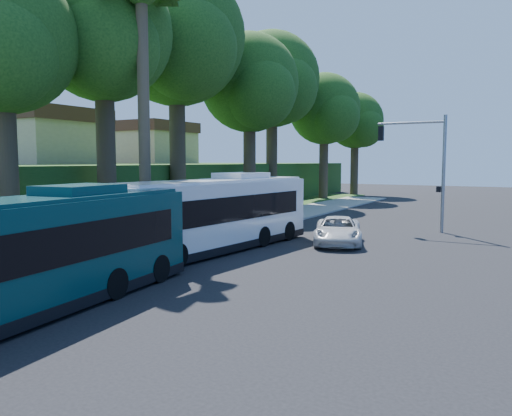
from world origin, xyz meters
The scene contains 19 objects.
ground centered at (0.00, 0.00, 0.00)m, with size 140.00×140.00×0.00m, color black.
sidewalk centered at (-7.30, 0.00, 0.06)m, with size 4.50×70.00×0.12m, color gray.
red_curb centered at (-5.00, -4.00, 0.07)m, with size 0.25×30.00×0.13m, color maroon.
grass_verge centered at (-13.00, 5.00, 0.03)m, with size 8.00×70.00×0.06m, color #234719.
bus_shelter centered at (-7.26, -2.86, 1.81)m, with size 3.20×1.51×2.55m.
stop_sign_pole centered at (-5.40, -5.00, 2.08)m, with size 0.35×0.06×3.17m.
traffic_signal_pole centered at (3.78, 10.00, 4.42)m, with size 4.10×0.30×7.00m.
palm_tree centered at (-8.20, -1.50, 12.38)m, with size 4.20×4.20×14.40m.
hillside_backdrop centered at (-26.30, 15.10, 2.44)m, with size 24.00×60.00×8.80m.
tree_0 centered at (-12.40, -0.02, 11.20)m, with size 8.40×8.00×15.70m.
tree_1 centered at (-13.37, 7.98, 12.73)m, with size 10.50×10.00×18.26m.
tree_2 centered at (-11.89, 15.98, 10.48)m, with size 8.82×8.40×15.12m.
tree_3 centered at (-13.88, 23.98, 11.98)m, with size 10.08×9.60×17.28m.
tree_4 centered at (-11.40, 31.98, 9.73)m, with size 8.40×8.00×14.14m.
tree_5 centered at (-10.41, 39.99, 8.96)m, with size 7.35×7.00×12.86m.
tree_6 centered at (-12.91, -6.01, 9.71)m, with size 7.56×7.20×13.74m.
white_bus centered at (-3.61, -1.61, 1.81)m, with size 3.78×12.60×3.70m.
teal_bus centered at (-2.61, -12.40, 1.73)m, with size 3.70×12.09×3.55m.
pickup centered at (0.76, 3.03, 0.70)m, with size 2.32×5.03×1.40m, color silver.
Camera 1 is at (9.56, -21.38, 4.28)m, focal length 35.00 mm.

